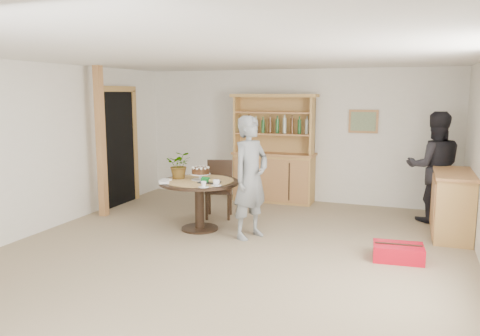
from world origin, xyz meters
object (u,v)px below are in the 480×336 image
hutch (274,166)px  red_suitcase (398,252)px  adult_person (434,167)px  sideboard (452,204)px  teen_boy (251,178)px  dining_chair (219,185)px  dining_table (199,191)px

hutch → red_suitcase: 3.55m
adult_person → hutch: bearing=-19.8°
sideboard → teen_boy: 2.95m
teen_boy → red_suitcase: 2.19m
sideboard → dining_chair: bearing=-177.5°
dining_chair → teen_boy: bearing=-63.3°
teen_boy → sideboard: bearing=-44.3°
dining_chair → red_suitcase: (2.90, -1.19, -0.43)m
sideboard → adult_person: (-0.24, 0.75, 0.41)m
hutch → dining_chair: size_ratio=2.16×
dining_chair → teen_boy: (0.87, -0.93, 0.34)m
red_suitcase → sideboard: bearing=58.0°
sideboard → dining_table: size_ratio=1.05×
sideboard → red_suitcase: (-0.68, -1.34, -0.37)m
hutch → sideboard: (3.04, -1.24, -0.22)m
dining_table → adult_person: 3.76m
hutch → adult_person: (2.80, -0.49, 0.20)m
hutch → sideboard: bearing=-22.2°
hutch → dining_table: 2.29m
dining_chair → adult_person: 3.48m
teen_boy → adult_person: (2.47, 1.83, 0.01)m
hutch → dining_table: size_ratio=1.70×
sideboard → teen_boy: (-2.71, -1.08, 0.40)m
dining_chair → teen_boy: teen_boy is taller
adult_person → red_suitcase: adult_person is taller
sideboard → dining_table: (-3.56, -0.98, 0.13)m
dining_table → teen_boy: 0.90m
sideboard → hutch: bearing=157.8°
teen_boy → adult_person: 3.08m
hutch → adult_person: size_ratio=1.15×
sideboard → red_suitcase: size_ratio=1.99×
hutch → teen_boy: hutch is taller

